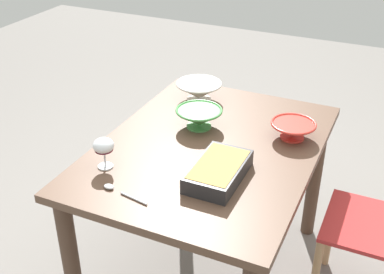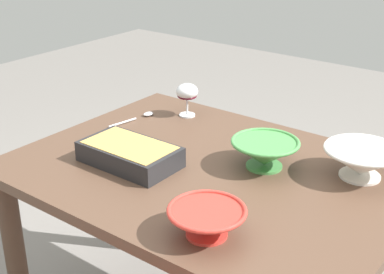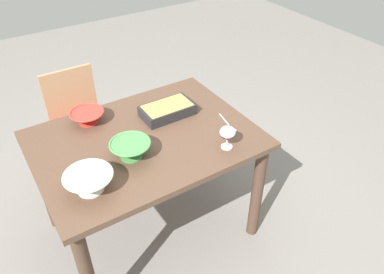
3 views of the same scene
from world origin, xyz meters
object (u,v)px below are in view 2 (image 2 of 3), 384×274
at_px(wine_glass, 187,93).
at_px(dining_table, 209,201).
at_px(casserole_dish, 130,153).
at_px(small_bowl, 362,161).
at_px(serving_spoon, 141,116).
at_px(mixing_bowl, 207,220).
at_px(serving_bowl, 265,152).

bearing_deg(wine_glass, dining_table, -43.40).
height_order(casserole_dish, small_bowl, small_bowl).
bearing_deg(serving_spoon, mixing_bowl, -36.34).
height_order(dining_table, serving_spoon, serving_spoon).
relative_size(dining_table, mixing_bowl, 6.02).
relative_size(wine_glass, small_bowl, 0.56).
distance_m(wine_glass, mixing_bowl, 0.84).
distance_m(casserole_dish, small_bowl, 0.73).
xyz_separation_m(wine_glass, serving_spoon, (-0.13, -0.13, -0.09)).
height_order(serving_bowl, serving_spoon, serving_bowl).
bearing_deg(small_bowl, casserole_dish, -150.01).
bearing_deg(dining_table, wine_glass, 136.60).
height_order(wine_glass, casserole_dish, wine_glass).
height_order(casserole_dish, serving_spoon, casserole_dish).
xyz_separation_m(small_bowl, serving_spoon, (-0.87, -0.04, -0.05)).
xyz_separation_m(casserole_dish, serving_spoon, (-0.24, 0.32, -0.03)).
xyz_separation_m(wine_glass, mixing_bowl, (0.55, -0.63, -0.05)).
bearing_deg(wine_glass, casserole_dish, -75.70).
distance_m(dining_table, small_bowl, 0.50).
distance_m(wine_glass, casserole_dish, 0.47).
height_order(dining_table, small_bowl, small_bowl).
relative_size(serving_bowl, serving_spoon, 1.05).
relative_size(wine_glass, serving_bowl, 0.61).
bearing_deg(serving_bowl, wine_glass, 156.20).
bearing_deg(dining_table, serving_spoon, 158.09).
relative_size(dining_table, serving_bowl, 5.60).
relative_size(mixing_bowl, small_bowl, 0.86).
bearing_deg(serving_spoon, wine_glass, 45.76).
distance_m(small_bowl, serving_bowl, 0.30).
relative_size(dining_table, wine_glass, 9.25).
bearing_deg(casserole_dish, mixing_bowl, -22.63).
bearing_deg(serving_bowl, small_bowl, 24.01).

